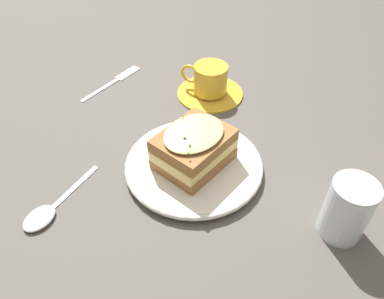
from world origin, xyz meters
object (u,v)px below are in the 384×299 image
(water_glass, at_px, (347,209))
(fork, at_px, (118,79))
(spoon, at_px, (44,214))
(dinner_plate, at_px, (192,165))
(teacup_with_saucer, at_px, (210,83))
(sandwich, at_px, (192,148))

(water_glass, relative_size, fork, 0.70)
(fork, xyz_separation_m, spoon, (0.13, 0.37, 0.00))
(dinner_plate, bearing_deg, teacup_with_saucer, -111.03)
(water_glass, height_order, spoon, water_glass)
(teacup_with_saucer, distance_m, spoon, 0.43)
(fork, bearing_deg, water_glass, -9.96)
(teacup_with_saucer, height_order, fork, teacup_with_saucer)
(fork, distance_m, spoon, 0.39)
(fork, height_order, spoon, spoon)
(dinner_plate, xyz_separation_m, sandwich, (0.00, -0.00, 0.04))
(fork, bearing_deg, teacup_with_saucer, 21.16)
(dinner_plate, distance_m, water_glass, 0.26)
(sandwich, relative_size, spoon, 1.14)
(teacup_with_saucer, distance_m, water_glass, 0.40)
(dinner_plate, height_order, sandwich, sandwich)
(dinner_plate, bearing_deg, water_glass, 138.49)
(dinner_plate, xyz_separation_m, fork, (0.11, -0.32, -0.01))
(sandwich, xyz_separation_m, teacup_with_saucer, (-0.08, -0.22, -0.02))
(sandwich, height_order, teacup_with_saucer, sandwich)
(dinner_plate, height_order, teacup_with_saucer, teacup_with_saucer)
(water_glass, bearing_deg, sandwich, -41.52)
(teacup_with_saucer, bearing_deg, sandwich, 105.37)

